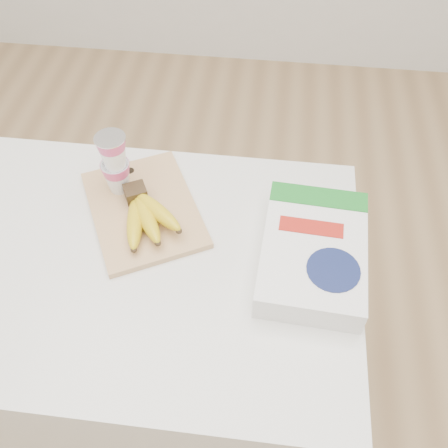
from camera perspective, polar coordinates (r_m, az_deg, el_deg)
name	(u,v)px	position (r m, az deg, el deg)	size (l,w,h in m)	color
table	(143,338)	(1.43, -9.28, -12.76)	(1.03, 0.69, 0.77)	silver
cutting_board	(144,209)	(1.17, -9.17, 1.71)	(0.23, 0.31, 0.02)	tan
bananas	(145,215)	(1.11, -9.00, 1.06)	(0.17, 0.19, 0.06)	#382816
yogurt_stack	(115,162)	(1.15, -12.39, 6.90)	(0.07, 0.07, 0.16)	white
cereal_box	(313,252)	(1.06, 10.14, -3.16)	(0.23, 0.32, 0.07)	white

